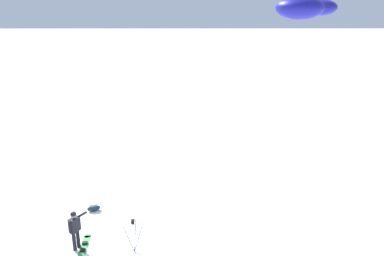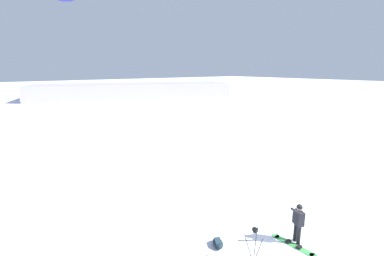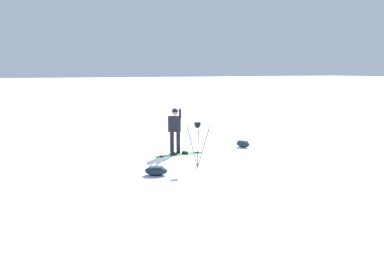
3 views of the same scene
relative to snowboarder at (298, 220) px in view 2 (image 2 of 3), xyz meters
name	(u,v)px [view 2 (image 2 of 3)]	position (x,y,z in m)	size (l,w,h in m)	color
snowboarder	(298,220)	(0.00, 0.00, 0.00)	(0.73, 0.47, 1.62)	black
snowboard	(294,245)	(0.24, 0.05, -0.94)	(0.38, 1.81, 0.10)	#3F994C
camera_tripod	(255,239)	(2.23, -0.22, 0.01)	(0.72, 0.57, 1.37)	#262628
gear_bag_small	(218,243)	(2.55, -1.65, -0.83)	(0.62, 0.73, 0.25)	#192833
distant_ridge	(134,90)	(-17.69, -51.83, 0.59)	(43.70, 24.13, 3.12)	#A6A0B7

